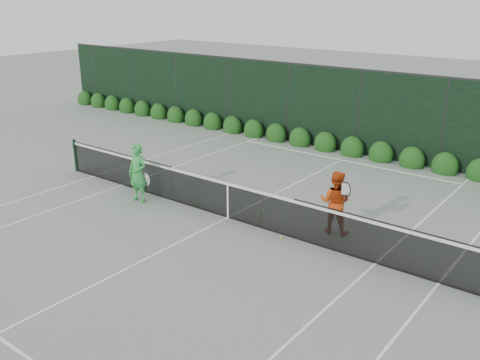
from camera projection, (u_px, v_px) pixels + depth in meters
The scene contains 8 objects.
ground at pixel (228, 218), 13.97m from camera, with size 80.00×80.00×0.00m, color gray.
tennis_net at pixel (227, 199), 13.81m from camera, with size 12.90×0.10×1.07m.
player_woman at pixel (138, 173), 14.81m from camera, with size 0.67×0.43×1.66m.
player_man at pixel (335, 202), 12.89m from camera, with size 0.94×0.76×1.57m.
court_lines at pixel (228, 218), 13.97m from camera, with size 11.03×23.83×0.01m.
windscreen_fence at pixel (148, 193), 11.44m from camera, with size 32.00×21.07×3.06m.
hedge_row at pixel (352, 149), 19.24m from camera, with size 31.66×0.65×0.94m.
tennis_balls at pixel (236, 214), 14.10m from camera, with size 3.44×0.94×0.07m.
Camera 1 is at (8.07, -10.00, 5.57)m, focal length 40.00 mm.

